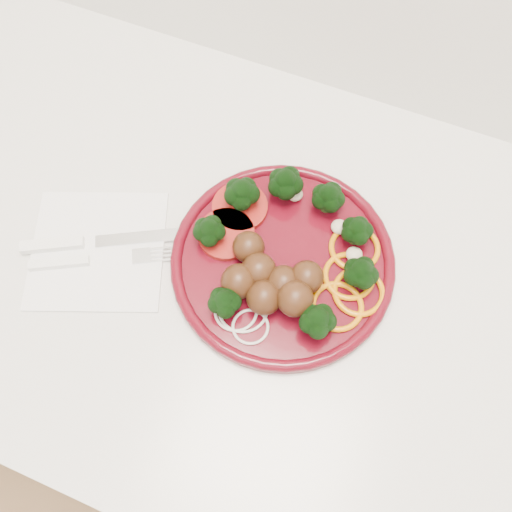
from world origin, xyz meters
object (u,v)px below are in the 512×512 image
at_px(plate, 284,259).
at_px(napkin, 98,250).
at_px(fork, 76,261).
at_px(knife, 79,243).

relative_size(plate, napkin, 1.68).
bearing_deg(fork, napkin, 33.31).
bearing_deg(plate, fork, -158.04).
height_order(plate, fork, plate).
bearing_deg(plate, napkin, -162.78).
bearing_deg(knife, napkin, -22.66).
distance_m(knife, fork, 0.02).
bearing_deg(fork, knife, 83.00).
bearing_deg(napkin, plate, 17.22).
height_order(plate, napkin, plate).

